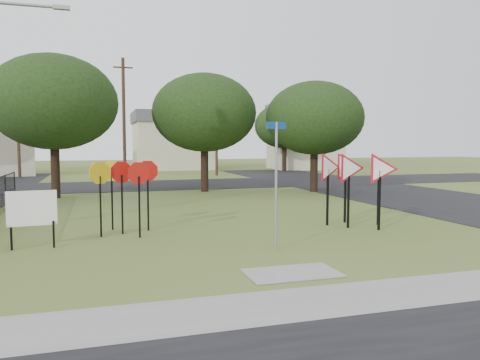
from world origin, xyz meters
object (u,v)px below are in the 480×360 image
street_name_sign (276,178)px  yield_sign_cluster (356,171)px  stop_sign_cluster (124,179)px  info_board (32,210)px

street_name_sign → yield_sign_cluster: street_name_sign is taller
stop_sign_cluster → yield_sign_cluster: (7.52, -0.91, 0.16)m
stop_sign_cluster → yield_sign_cluster: size_ratio=0.81×
stop_sign_cluster → info_board: bearing=-149.2°
yield_sign_cluster → info_board: bearing=-176.8°
street_name_sign → stop_sign_cluster: 5.03m
street_name_sign → info_board: size_ratio=2.15×
stop_sign_cluster → street_name_sign: bearing=-43.6°
stop_sign_cluster → info_board: 2.93m
street_name_sign → info_board: street_name_sign is taller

